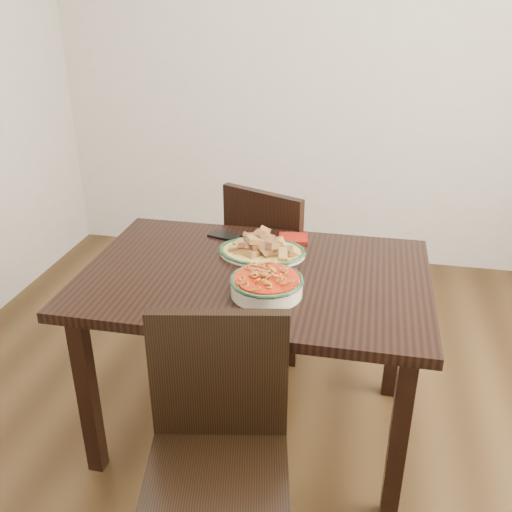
% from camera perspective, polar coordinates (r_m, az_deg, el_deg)
% --- Properties ---
extents(floor, '(3.50, 3.50, 0.00)m').
position_cam_1_polar(floor, '(2.61, 1.78, -16.13)').
color(floor, '#352210').
rests_on(floor, ground).
extents(wall_back, '(3.50, 0.10, 2.60)m').
position_cam_1_polar(wall_back, '(3.71, 7.03, 18.65)').
color(wall_back, beige).
rests_on(wall_back, ground).
extents(dining_table, '(1.30, 0.87, 0.75)m').
position_cam_1_polar(dining_table, '(2.20, -0.11, -3.73)').
color(dining_table, black).
rests_on(dining_table, ground).
extents(chair_far, '(0.55, 0.55, 0.89)m').
position_cam_1_polar(chair_far, '(2.82, 1.83, -0.49)').
color(chair_far, black).
rests_on(chair_far, ground).
extents(chair_near, '(0.49, 0.49, 0.89)m').
position_cam_1_polar(chair_near, '(1.79, -3.84, -18.16)').
color(chair_near, black).
rests_on(chair_near, ground).
extents(fish_plate, '(0.35, 0.27, 0.11)m').
position_cam_1_polar(fish_plate, '(2.28, 0.61, 1.19)').
color(fish_plate, beige).
rests_on(fish_plate, dining_table).
extents(noodle_bowl, '(0.26, 0.26, 0.08)m').
position_cam_1_polar(noodle_bowl, '(1.99, 1.07, -2.72)').
color(noodle_bowl, beige).
rests_on(noodle_bowl, dining_table).
extents(smartphone, '(0.15, 0.10, 0.01)m').
position_cam_1_polar(smartphone, '(2.46, -3.14, 2.03)').
color(smartphone, black).
rests_on(smartphone, dining_table).
extents(napkin, '(0.14, 0.12, 0.01)m').
position_cam_1_polar(napkin, '(2.44, 3.75, 1.78)').
color(napkin, maroon).
rests_on(napkin, dining_table).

